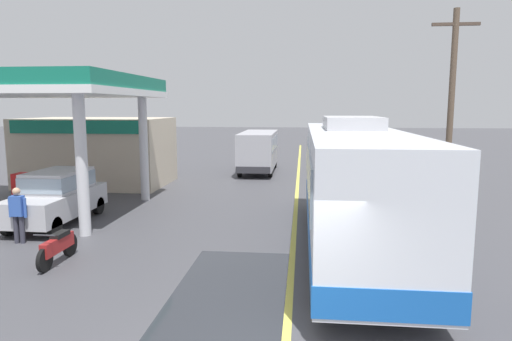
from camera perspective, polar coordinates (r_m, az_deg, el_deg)
The scene contains 10 objects.
ground at distance 26.87m, azimuth 5.41°, elevation -0.42°, with size 120.00×120.00×0.00m, color #424247.
lane_divider_stripe at distance 21.94m, azimuth 5.27°, elevation -2.34°, with size 0.16×50.00×0.01m, color #D8CC4C.
wet_puddle_patch at distance 9.89m, azimuth -3.41°, elevation -15.61°, with size 2.48×5.76×0.01m, color #26282D.
coach_bus_main at distance 12.86m, azimuth 12.34°, elevation -2.19°, with size 2.60×11.04×3.69m.
gas_station_roadside at distance 22.45m, azimuth -21.74°, elevation 4.10°, with size 9.10×11.95×5.10m.
car_at_pump at distance 16.75m, azimuth -23.93°, elevation -2.78°, with size 1.70×4.20×1.82m.
minibus_opposing_lane at distance 27.37m, azimuth 0.32°, elevation 2.88°, with size 2.04×6.13×2.44m.
motorcycle_parked_forecourt at distance 12.65m, azimuth -23.88°, elevation -8.82°, with size 0.55×1.80×0.92m.
pedestrian_near_pump at distance 14.84m, azimuth -28.03°, elevation -4.70°, with size 0.55×0.22×1.66m.
utility_pole_roadside at distance 19.50m, azimuth 23.55°, elevation 7.66°, with size 1.80×0.24×7.73m.
Camera 1 is at (0.23, -6.57, 3.98)m, focal length 31.46 mm.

